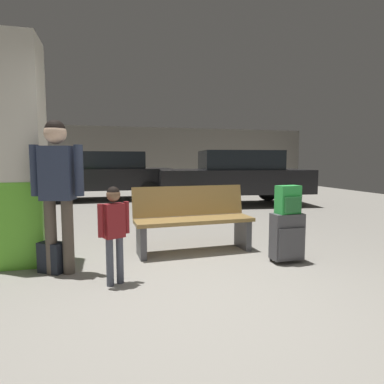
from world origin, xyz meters
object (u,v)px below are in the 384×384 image
at_px(parked_car_far, 107,174).
at_px(parked_car_near, 235,176).
at_px(suitcase, 287,237).
at_px(adult, 57,180).
at_px(backpack_dark_floor, 52,257).
at_px(backpack_bright, 288,200).
at_px(bench, 193,219).
at_px(child, 114,225).
at_px(structural_pillar, 18,154).

bearing_deg(parked_car_far, parked_car_near, -31.54).
height_order(suitcase, adult, adult).
relative_size(suitcase, backpack_dark_floor, 1.78).
bearing_deg(adult, backpack_bright, -5.94).
relative_size(bench, parked_car_near, 0.38).
distance_m(bench, parked_car_near, 4.84).
xyz_separation_m(suitcase, adult, (-2.63, 0.27, 0.71)).
bearing_deg(suitcase, child, -174.26).
relative_size(suitcase, backpack_bright, 1.78).
distance_m(parked_car_near, parked_car_far, 4.10).
xyz_separation_m(bench, parked_car_near, (2.32, 4.23, 0.36)).
bearing_deg(bench, parked_car_near, 61.31).
relative_size(adult, parked_car_near, 0.39).
bearing_deg(bench, backpack_bright, -38.36).
relative_size(child, backpack_dark_floor, 2.91).
distance_m(structural_pillar, child, 1.62).
distance_m(structural_pillar, adult, 0.76).
xyz_separation_m(suitcase, parked_car_near, (1.33, 5.01, 0.48)).
height_order(structural_pillar, adult, structural_pillar).
xyz_separation_m(bench, backpack_dark_floor, (-1.73, -0.44, -0.28)).
bearing_deg(parked_car_near, parked_car_far, 148.46).
xyz_separation_m(child, backpack_dark_floor, (-0.67, 0.54, -0.44)).
height_order(structural_pillar, backpack_bright, structural_pillar).
height_order(suitcase, parked_car_near, parked_car_near).
bearing_deg(backpack_dark_floor, backpack_bright, -7.11).
bearing_deg(bench, child, -137.14).
bearing_deg(suitcase, bench, 141.63).
relative_size(child, parked_car_far, 0.24).
bearing_deg(parked_car_far, backpack_bright, -73.16).
xyz_separation_m(backpack_bright, child, (-2.05, -0.21, -0.16)).
distance_m(bench, suitcase, 1.26).
distance_m(child, adult, 0.86).
xyz_separation_m(suitcase, parked_car_far, (-2.17, 7.16, 0.48)).
bearing_deg(parked_car_far, backpack_dark_floor, -94.62).
height_order(child, adult, adult).
bearing_deg(parked_car_far, bench, -79.52).
bearing_deg(backpack_dark_floor, bench, 14.32).
relative_size(backpack_bright, parked_car_near, 0.08).
relative_size(structural_pillar, child, 2.69).
relative_size(backpack_bright, child, 0.34).
distance_m(backpack_bright, parked_car_near, 5.19).
xyz_separation_m(structural_pillar, backpack_bright, (3.12, -0.78, -0.55)).
xyz_separation_m(suitcase, child, (-2.05, -0.21, 0.29)).
bearing_deg(child, bench, 42.86).
xyz_separation_m(adult, parked_car_far, (0.46, 6.89, -0.23)).
relative_size(backpack_dark_floor, parked_car_near, 0.08).
bearing_deg(backpack_bright, bench, 141.64).
relative_size(child, adult, 0.59).
bearing_deg(structural_pillar, child, -42.63).
bearing_deg(child, backpack_bright, 5.72).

